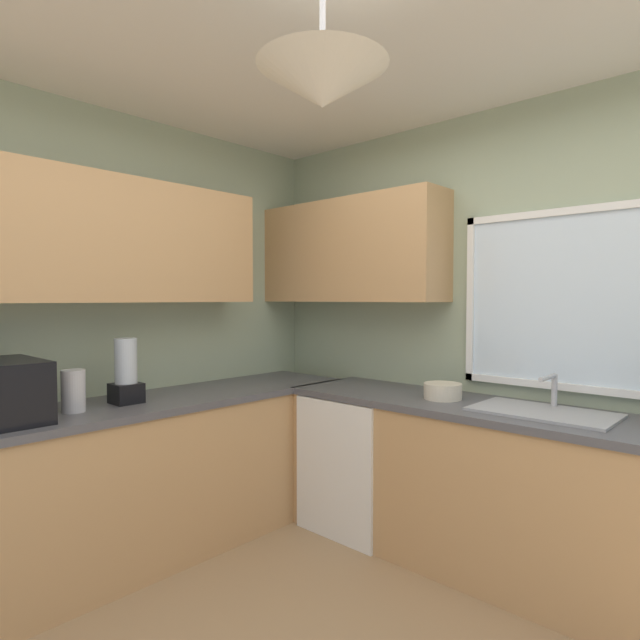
{
  "coord_description": "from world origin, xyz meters",
  "views": [
    {
      "loc": [
        1.18,
        -1.28,
        1.47
      ],
      "look_at": [
        -0.68,
        0.72,
        1.36
      ],
      "focal_mm": 29.21,
      "sensor_mm": 36.0,
      "label": 1
    }
  ],
  "objects": [
    {
      "name": "blender_appliance",
      "position": [
        -1.54,
        0.08,
        1.06
      ],
      "size": [
        0.15,
        0.15,
        0.36
      ],
      "color": "black",
      "rests_on": "counter_run_left"
    },
    {
      "name": "counter_run_back",
      "position": [
        0.21,
        1.37,
        0.45
      ],
      "size": [
        2.92,
        0.65,
        0.89
      ],
      "color": "tan",
      "rests_on": "ground_plane"
    },
    {
      "name": "counter_run_left",
      "position": [
        -1.54,
        0.0,
        0.45
      ],
      "size": [
        0.65,
        3.1,
        0.89
      ],
      "color": "tan",
      "rests_on": "ground_plane"
    },
    {
      "name": "room_shell",
      "position": [
        -0.8,
        0.51,
        1.83
      ],
      "size": [
        3.83,
        3.49,
        2.65
      ],
      "color": "#9EAD8E",
      "rests_on": "ground_plane"
    },
    {
      "name": "kettle",
      "position": [
        -1.52,
        -0.21,
        1.0
      ],
      "size": [
        0.12,
        0.12,
        0.22
      ],
      "primitive_type": "cylinder",
      "color": "#B7B7BC",
      "rests_on": "counter_run_left"
    },
    {
      "name": "sink_assembly",
      "position": [
        0.24,
        1.38,
        0.9
      ],
      "size": [
        0.67,
        0.4,
        0.19
      ],
      "color": "#9EA0A5",
      "rests_on": "counter_run_back"
    },
    {
      "name": "dishwasher",
      "position": [
        -0.88,
        1.34,
        0.42
      ],
      "size": [
        0.6,
        0.6,
        0.85
      ],
      "primitive_type": "cube",
      "color": "white",
      "rests_on": "ground_plane"
    },
    {
      "name": "bowl",
      "position": [
        -0.32,
        1.37,
        0.94
      ],
      "size": [
        0.22,
        0.22,
        0.09
      ],
      "primitive_type": "cylinder",
      "color": "beige",
      "rests_on": "counter_run_back"
    }
  ]
}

